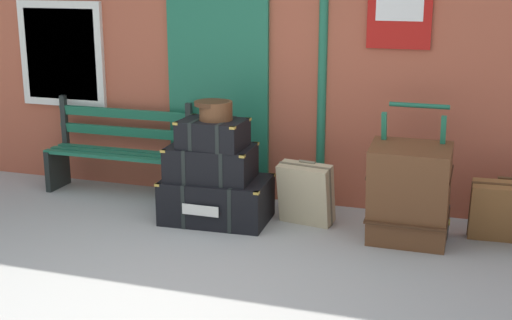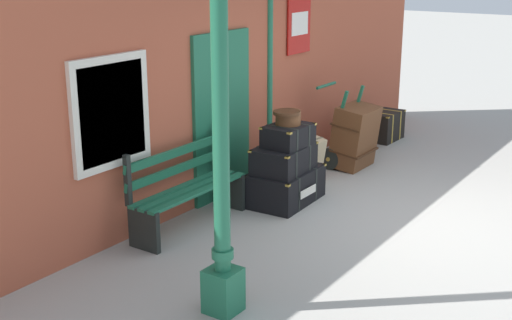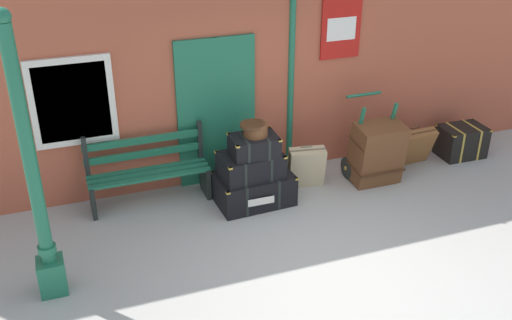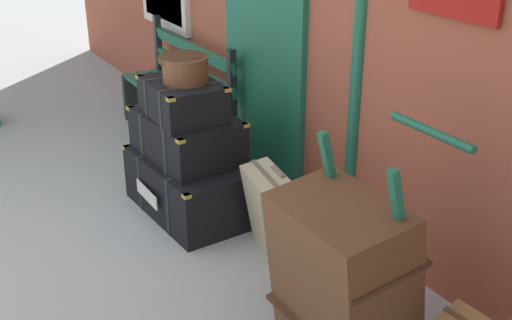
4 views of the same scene
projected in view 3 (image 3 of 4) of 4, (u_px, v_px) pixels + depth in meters
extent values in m
plane|color=#A3A099|center=(322.00, 269.00, 6.79)|extent=(60.00, 60.00, 0.00)
cube|color=#AD5138|center=(247.00, 66.00, 8.24)|extent=(10.40, 0.30, 3.20)
cube|color=#1E6647|center=(217.00, 112.00, 8.20)|extent=(1.10, 0.05, 2.10)
cube|color=#123D2A|center=(217.00, 113.00, 8.19)|extent=(0.06, 0.02, 2.10)
cube|color=silver|center=(73.00, 102.00, 7.46)|extent=(1.04, 0.06, 1.16)
cube|color=silver|center=(73.00, 103.00, 7.44)|extent=(0.88, 0.02, 1.00)
cylinder|color=#1E6647|center=(291.00, 65.00, 8.30)|extent=(0.09, 0.09, 3.14)
cube|color=#B7140F|center=(341.00, 29.00, 8.29)|extent=(0.60, 0.02, 0.84)
cube|color=white|center=(341.00, 29.00, 8.28)|extent=(0.44, 0.01, 0.32)
cube|color=#1E6647|center=(52.00, 276.00, 6.37)|extent=(0.28, 0.28, 0.40)
cylinder|color=#1E6647|center=(28.00, 153.00, 5.70)|extent=(0.14, 0.14, 2.52)
cylinder|color=#1E6647|center=(47.00, 249.00, 6.21)|extent=(0.19, 0.19, 0.08)
sphere|color=#1E6647|center=(2.00, 16.00, 5.11)|extent=(0.16, 0.16, 0.16)
cube|color=#1E6647|center=(151.00, 178.00, 7.77)|extent=(1.60, 0.09, 0.04)
cube|color=#1E6647|center=(149.00, 174.00, 7.88)|extent=(1.60, 0.09, 0.04)
cube|color=#1E6647|center=(147.00, 169.00, 8.00)|extent=(1.60, 0.09, 0.04)
cube|color=#1E6647|center=(145.00, 154.00, 7.96)|extent=(1.60, 0.05, 0.10)
cube|color=#1E6647|center=(144.00, 140.00, 7.87)|extent=(1.60, 0.05, 0.10)
cube|color=black|center=(92.00, 198.00, 7.76)|extent=(0.06, 0.40, 0.45)
cube|color=black|center=(86.00, 157.00, 7.70)|extent=(0.06, 0.06, 0.56)
cube|color=black|center=(205.00, 179.00, 8.22)|extent=(0.06, 0.40, 0.45)
cube|color=black|center=(200.00, 140.00, 8.15)|extent=(0.06, 0.06, 0.56)
cube|color=black|center=(254.00, 188.00, 8.02)|extent=(1.03, 0.69, 0.42)
cube|color=black|center=(238.00, 192.00, 7.94)|extent=(0.07, 0.65, 0.43)
cube|color=black|center=(269.00, 185.00, 8.09)|extent=(0.07, 0.65, 0.43)
cube|color=#B79338|center=(228.00, 193.00, 7.52)|extent=(0.05, 0.05, 0.02)
cube|color=#B79338|center=(296.00, 179.00, 7.85)|extent=(0.05, 0.05, 0.02)
cube|color=#B79338|center=(212.00, 172.00, 8.01)|extent=(0.05, 0.05, 0.02)
cube|color=#B79338|center=(278.00, 160.00, 8.34)|extent=(0.05, 0.05, 0.02)
cube|color=silver|center=(261.00, 201.00, 7.72)|extent=(0.36, 0.01, 0.10)
cube|color=black|center=(251.00, 165.00, 7.83)|extent=(0.83, 0.59, 0.32)
cube|color=black|center=(238.00, 167.00, 7.76)|extent=(0.07, 0.55, 0.33)
cube|color=black|center=(263.00, 162.00, 7.89)|extent=(0.07, 0.55, 0.33)
cube|color=#B79338|center=(230.00, 168.00, 7.42)|extent=(0.05, 0.05, 0.02)
cube|color=#B79338|center=(285.00, 157.00, 7.69)|extent=(0.05, 0.05, 0.02)
cube|color=#B79338|center=(217.00, 152.00, 7.83)|extent=(0.05, 0.05, 0.02)
cube|color=#B79338|center=(269.00, 142.00, 8.10)|extent=(0.05, 0.05, 0.02)
cube|color=black|center=(254.00, 146.00, 7.68)|extent=(0.61, 0.45, 0.26)
cube|color=black|center=(244.00, 147.00, 7.64)|extent=(0.05, 0.45, 0.27)
cube|color=black|center=(264.00, 144.00, 7.72)|extent=(0.05, 0.45, 0.27)
cube|color=#B79338|center=(238.00, 147.00, 7.38)|extent=(0.05, 0.05, 0.02)
cube|color=#B79338|center=(280.00, 141.00, 7.53)|extent=(0.05, 0.05, 0.02)
cube|color=#B79338|center=(229.00, 134.00, 7.72)|extent=(0.05, 0.05, 0.02)
cube|color=#B79338|center=(270.00, 128.00, 7.87)|extent=(0.05, 0.05, 0.02)
cylinder|color=brown|center=(256.00, 129.00, 7.60)|extent=(0.31, 0.31, 0.17)
cylinder|color=#432715|center=(253.00, 125.00, 7.56)|extent=(0.33, 0.33, 0.04)
cube|color=black|center=(375.00, 181.00, 8.59)|extent=(0.56, 0.28, 0.03)
cube|color=#1E6647|center=(356.00, 142.00, 8.43)|extent=(0.04, 0.35, 1.17)
cube|color=#1E6647|center=(387.00, 137.00, 8.58)|extent=(0.04, 0.35, 1.17)
cylinder|color=#1E6647|center=(364.00, 95.00, 8.50)|extent=(0.54, 0.04, 0.04)
cylinder|color=black|center=(347.00, 168.00, 8.65)|extent=(0.04, 0.32, 0.32)
cylinder|color=#B79338|center=(347.00, 168.00, 8.65)|extent=(0.07, 0.06, 0.06)
cylinder|color=black|center=(386.00, 161.00, 8.84)|extent=(0.04, 0.32, 0.32)
cylinder|color=#B79338|center=(386.00, 161.00, 8.84)|extent=(0.07, 0.06, 0.06)
cube|color=brown|center=(377.00, 153.00, 8.41)|extent=(0.68, 0.54, 0.93)
cube|color=#432715|center=(376.00, 165.00, 8.50)|extent=(0.70, 0.46, 0.08)
cube|color=#432715|center=(378.00, 140.00, 8.32)|extent=(0.70, 0.46, 0.08)
cube|color=tan|center=(306.00, 167.00, 8.38)|extent=(0.55, 0.38, 0.60)
cylinder|color=#71644C|center=(306.00, 147.00, 8.26)|extent=(0.16, 0.05, 0.03)
cube|color=brown|center=(306.00, 167.00, 8.38)|extent=(0.53, 0.22, 0.59)
cube|color=brown|center=(414.00, 147.00, 8.95)|extent=(0.60, 0.38, 0.60)
cylinder|color=#4F3018|center=(415.00, 128.00, 8.85)|extent=(0.16, 0.04, 0.03)
cube|color=#482C16|center=(414.00, 147.00, 8.95)|extent=(0.61, 0.26, 0.57)
cube|color=black|center=(461.00, 141.00, 9.27)|extent=(0.69, 0.50, 0.48)
cube|color=#B79338|center=(453.00, 143.00, 9.23)|extent=(0.05, 0.49, 0.49)
cube|color=#B79338|center=(470.00, 140.00, 9.31)|extent=(0.05, 0.49, 0.49)
cube|color=#B79338|center=(454.00, 136.00, 8.89)|extent=(0.05, 0.05, 0.02)
cube|color=#B79338|center=(490.00, 131.00, 9.07)|extent=(0.05, 0.05, 0.02)
cube|color=#B79338|center=(438.00, 125.00, 9.26)|extent=(0.05, 0.05, 0.02)
cube|color=#B79338|center=(472.00, 120.00, 9.44)|extent=(0.05, 0.05, 0.02)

